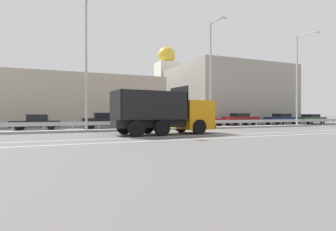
{
  "coord_description": "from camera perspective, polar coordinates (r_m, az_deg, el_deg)",
  "views": [
    {
      "loc": [
        -10.6,
        -19.77,
        1.44
      ],
      "look_at": [
        -2.45,
        -0.59,
        1.29
      ],
      "focal_mm": 28.0,
      "sensor_mm": 36.0,
      "label": 1
    }
  ],
  "objects": [
    {
      "name": "ground_plane",
      "position": [
        22.48,
        5.19,
        -3.27
      ],
      "size": [
        320.0,
        320.0,
        0.0
      ],
      "primitive_type": "plane",
      "color": "#605E5B"
    },
    {
      "name": "lane_strip_0",
      "position": [
        16.63,
        1.27,
        -4.55
      ],
      "size": [
        57.32,
        0.16,
        0.01
      ],
      "primitive_type": "cube",
      "color": "silver",
      "rests_on": "ground_plane"
    },
    {
      "name": "lane_strip_1",
      "position": [
        14.76,
        4.63,
        -5.18
      ],
      "size": [
        57.32,
        0.16,
        0.01
      ],
      "primitive_type": "cube",
      "color": "silver",
      "rests_on": "ground_plane"
    },
    {
      "name": "median_island",
      "position": [
        23.96,
        3.28,
        -2.82
      ],
      "size": [
        31.53,
        1.1,
        0.18
      ],
      "primitive_type": "cube",
      "color": "gray",
      "rests_on": "ground_plane"
    },
    {
      "name": "median_guardrail",
      "position": [
        24.92,
        2.18,
        -1.59
      ],
      "size": [
        57.32,
        0.09,
        0.78
      ],
      "color": "#9EA0A5",
      "rests_on": "ground_plane"
    },
    {
      "name": "dump_truck",
      "position": [
        18.66,
        1.48,
        -0.2
      ],
      "size": [
        7.32,
        3.22,
        3.36
      ],
      "rotation": [
        0.0,
        0.0,
        -1.49
      ],
      "color": "orange",
      "rests_on": "ground_plane"
    },
    {
      "name": "median_road_sign",
      "position": [
        23.6,
        1.62,
        0.03
      ],
      "size": [
        0.75,
        0.16,
        2.43
      ],
      "color": "white",
      "rests_on": "ground_plane"
    },
    {
      "name": "street_lamp_1",
      "position": [
        21.88,
        -17.32,
        11.52
      ],
      "size": [
        0.71,
        2.16,
        10.35
      ],
      "color": "#ADADB2",
      "rests_on": "ground_plane"
    },
    {
      "name": "street_lamp_2",
      "position": [
        25.69,
        9.43,
        9.73
      ],
      "size": [
        0.7,
        2.28,
        10.2
      ],
      "color": "#ADADB2",
      "rests_on": "ground_plane"
    },
    {
      "name": "street_lamp_3",
      "position": [
        33.23,
        26.51,
        7.67
      ],
      "size": [
        0.7,
        2.63,
        10.24
      ],
      "color": "#ADADB2",
      "rests_on": "ground_plane"
    },
    {
      "name": "parked_car_2",
      "position": [
        25.6,
        -26.69,
        -1.31
      ],
      "size": [
        3.95,
        1.94,
        1.37
      ],
      "rotation": [
        0.0,
        0.0,
        1.56
      ],
      "color": "black",
      "rests_on": "ground_plane"
    },
    {
      "name": "parked_car_3",
      "position": [
        26.3,
        -13.74,
        -1.08
      ],
      "size": [
        4.22,
        1.99,
        1.52
      ],
      "rotation": [
        0.0,
        0.0,
        -1.6
      ],
      "color": "black",
      "rests_on": "ground_plane"
    },
    {
      "name": "parked_car_4",
      "position": [
        27.97,
        -2.24,
        -1.22
      ],
      "size": [
        4.52,
        2.21,
        1.22
      ],
      "rotation": [
        0.0,
        0.0,
        1.63
      ],
      "color": "maroon",
      "rests_on": "ground_plane"
    },
    {
      "name": "parked_car_5",
      "position": [
        29.75,
        8.01,
        -0.98
      ],
      "size": [
        4.46,
        2.01,
        1.43
      ],
      "rotation": [
        0.0,
        0.0,
        -1.64
      ],
      "color": "maroon",
      "rests_on": "ground_plane"
    },
    {
      "name": "parked_car_6",
      "position": [
        33.34,
        15.52,
        -0.76
      ],
      "size": [
        4.35,
        1.96,
        1.49
      ],
      "rotation": [
        0.0,
        0.0,
        -1.6
      ],
      "color": "maroon",
      "rests_on": "ground_plane"
    },
    {
      "name": "parked_car_7",
      "position": [
        37.31,
        23.39,
        -0.7
      ],
      "size": [
        4.3,
        2.18,
        1.45
      ],
      "rotation": [
        0.0,
        0.0,
        1.49
      ],
      "color": "navy",
      "rests_on": "ground_plane"
    },
    {
      "name": "parked_car_8",
      "position": [
        41.2,
        28.52,
        -0.65
      ],
      "size": [
        4.24,
        1.93,
        1.37
      ],
      "rotation": [
        0.0,
        0.0,
        1.57
      ],
      "color": "#335B33",
      "rests_on": "ground_plane"
    },
    {
      "name": "background_building_0",
      "position": [
        37.8,
        -20.26,
        2.91
      ],
      "size": [
        22.56,
        12.79,
        6.21
      ],
      "primitive_type": "cube",
      "color": "#B7AD99",
      "rests_on": "ground_plane"
    },
    {
      "name": "background_building_1",
      "position": [
        44.12,
        12.38,
        4.29
      ],
      "size": [
        16.66,
        14.98,
        8.87
      ],
      "primitive_type": "cube",
      "color": "gray",
      "rests_on": "ground_plane"
    },
    {
      "name": "church_tower",
      "position": [
        48.63,
        -0.33,
        6.66
      ],
      "size": [
        3.6,
        3.6,
        14.65
      ],
      "color": "silver",
      "rests_on": "ground_plane"
    }
  ]
}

